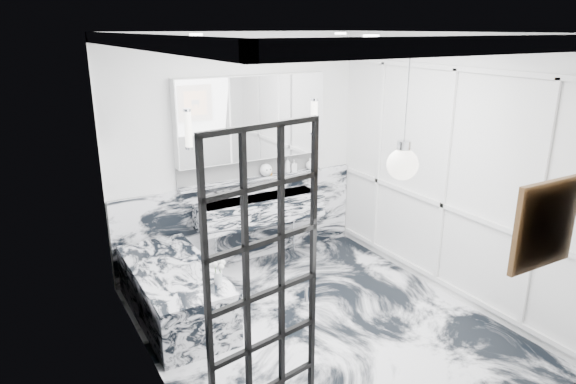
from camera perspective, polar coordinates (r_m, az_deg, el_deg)
floor at (r=5.30m, az=3.49°, el=-14.63°), size 3.60×3.60×0.00m
ceiling at (r=4.47m, az=4.19°, el=17.26°), size 3.60×3.60×0.00m
wall_back at (r=6.22m, az=-5.47°, el=4.35°), size 3.60×0.00×3.60m
wall_front at (r=3.46m, az=20.74°, el=-8.02°), size 3.60×0.00×3.60m
wall_left at (r=4.08m, az=-15.28°, el=-3.54°), size 0.00×3.60×3.60m
wall_right at (r=5.72m, az=17.28°, el=2.41°), size 0.00×3.60×3.60m
marble_clad_back at (r=6.46m, az=-5.15°, el=-3.27°), size 3.18×0.05×1.05m
marble_clad_left at (r=4.10m, az=-15.01°, el=-4.29°), size 0.02×3.56×2.68m
panel_molding at (r=5.73m, az=17.05°, el=1.42°), size 0.03×3.40×2.30m
soap_bottle_a at (r=6.47m, az=-0.04°, el=3.02°), size 0.10×0.10×0.19m
soap_bottle_b at (r=6.52m, az=0.66°, el=2.95°), size 0.09×0.09×0.15m
soap_bottle_c at (r=6.64m, az=2.45°, el=3.18°), size 0.15×0.15×0.14m
face_pot at (r=6.33m, az=-2.47°, el=2.47°), size 0.16×0.16×0.16m
amber_bottle at (r=6.37m, az=-1.94°, el=2.33°), size 0.04×0.04×0.10m
flower_vase at (r=4.90m, az=-7.76°, el=-9.41°), size 0.08×0.08×0.12m
crittall_door at (r=3.51m, az=-2.62°, el=-11.25°), size 0.87×0.19×2.27m
artwork at (r=3.93m, az=26.68°, el=-3.25°), size 0.53×0.05×0.53m
pendant_light at (r=3.71m, az=12.61°, el=2.99°), size 0.22×0.22×0.22m
trough_sink at (r=6.26m, az=-3.10°, el=-1.91°), size 1.60×0.45×0.30m
ledge at (r=6.29m, az=-3.84°, el=1.45°), size 1.90×0.14×0.04m
subway_tile at (r=6.31m, az=-4.11°, el=2.76°), size 1.90×0.03×0.23m
mirror_cabinet at (r=6.13m, az=-4.00°, el=8.20°), size 1.90×0.16×1.00m
sconce_left at (r=5.74m, az=-10.98°, el=6.85°), size 0.07×0.07×0.40m
sconce_right at (r=6.46m, az=2.99°, el=8.35°), size 0.07×0.07×0.40m
bathtub at (r=5.43m, az=-12.48°, el=-10.82°), size 0.75×1.65×0.55m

